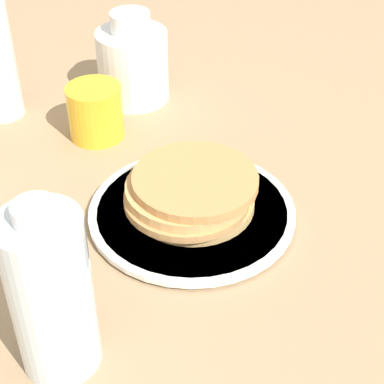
{
  "coord_description": "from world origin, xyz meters",
  "views": [
    {
      "loc": [
        0.61,
        -0.12,
        0.53
      ],
      "look_at": [
        -0.01,
        -0.01,
        0.04
      ],
      "focal_mm": 60.0,
      "sensor_mm": 36.0,
      "label": 1
    }
  ],
  "objects_px": {
    "pancake_stack": "(191,192)",
    "water_bottle_mid": "(51,294)",
    "plate": "(192,212)",
    "juice_glass": "(95,112)",
    "cream_jug": "(133,62)"
  },
  "relations": [
    {
      "from": "pancake_stack",
      "to": "water_bottle_mid",
      "type": "xyz_separation_m",
      "value": [
        0.2,
        -0.17,
        0.06
      ]
    },
    {
      "from": "plate",
      "to": "water_bottle_mid",
      "type": "bearing_deg",
      "value": -40.73
    },
    {
      "from": "juice_glass",
      "to": "cream_jug",
      "type": "xyz_separation_m",
      "value": [
        -0.11,
        0.07,
        0.02
      ]
    },
    {
      "from": "pancake_stack",
      "to": "juice_glass",
      "type": "relative_size",
      "value": 2.07
    },
    {
      "from": "plate",
      "to": "water_bottle_mid",
      "type": "xyz_separation_m",
      "value": [
        0.19,
        -0.17,
        0.09
      ]
    },
    {
      "from": "pancake_stack",
      "to": "water_bottle_mid",
      "type": "bearing_deg",
      "value": -40.04
    },
    {
      "from": "cream_jug",
      "to": "water_bottle_mid",
      "type": "height_order",
      "value": "water_bottle_mid"
    },
    {
      "from": "juice_glass",
      "to": "cream_jug",
      "type": "bearing_deg",
      "value": 147.48
    },
    {
      "from": "plate",
      "to": "pancake_stack",
      "type": "relative_size",
      "value": 1.56
    },
    {
      "from": "plate",
      "to": "cream_jug",
      "type": "distance_m",
      "value": 0.33
    },
    {
      "from": "pancake_stack",
      "to": "cream_jug",
      "type": "distance_m",
      "value": 0.32
    },
    {
      "from": "juice_glass",
      "to": "water_bottle_mid",
      "type": "xyz_separation_m",
      "value": [
        0.41,
        -0.06,
        0.05
      ]
    },
    {
      "from": "pancake_stack",
      "to": "juice_glass",
      "type": "distance_m",
      "value": 0.24
    },
    {
      "from": "plate",
      "to": "water_bottle_mid",
      "type": "distance_m",
      "value": 0.27
    },
    {
      "from": "plate",
      "to": "water_bottle_mid",
      "type": "height_order",
      "value": "water_bottle_mid"
    }
  ]
}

